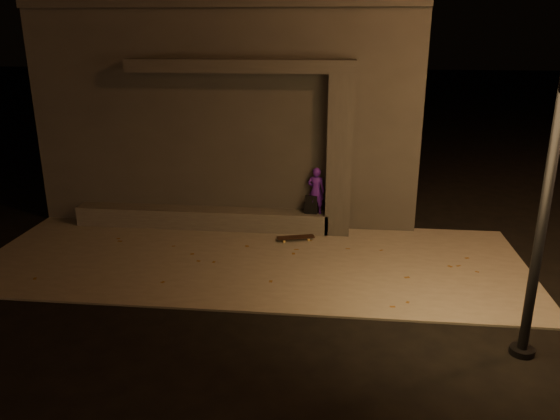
# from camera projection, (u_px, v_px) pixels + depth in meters

# --- Properties ---
(ground) EXTENTS (120.00, 120.00, 0.00)m
(ground) POSITION_uv_depth(u_px,v_px,m) (235.00, 307.00, 9.35)
(ground) COLOR black
(ground) RESTS_ON ground
(sidewalk) EXTENTS (11.00, 4.40, 0.04)m
(sidewalk) POSITION_uv_depth(u_px,v_px,m) (253.00, 259.00, 11.23)
(sidewalk) COLOR slate
(sidewalk) RESTS_ON ground
(building) EXTENTS (9.00, 5.10, 5.22)m
(building) POSITION_uv_depth(u_px,v_px,m) (241.00, 104.00, 14.76)
(building) COLOR #3A3735
(building) RESTS_ON ground
(ledge) EXTENTS (6.00, 0.55, 0.45)m
(ledge) POSITION_uv_depth(u_px,v_px,m) (202.00, 218.00, 12.96)
(ledge) COLOR #4C4945
(ledge) RESTS_ON sidewalk
(column) EXTENTS (0.55, 0.55, 3.60)m
(column) POSITION_uv_depth(u_px,v_px,m) (339.00, 156.00, 12.14)
(column) COLOR #3A3735
(column) RESTS_ON sidewalk
(canopy) EXTENTS (5.00, 0.70, 0.28)m
(canopy) POSITION_uv_depth(u_px,v_px,m) (240.00, 66.00, 11.80)
(canopy) COLOR #3A3735
(canopy) RESTS_ON column
(skateboarder) EXTENTS (0.42, 0.30, 1.08)m
(skateboarder) POSITION_uv_depth(u_px,v_px,m) (316.00, 191.00, 12.44)
(skateboarder) COLOR #511AA9
(skateboarder) RESTS_ON ledge
(backpack) EXTENTS (0.34, 0.24, 0.44)m
(backpack) POSITION_uv_depth(u_px,v_px,m) (311.00, 207.00, 12.58)
(backpack) COLOR black
(backpack) RESTS_ON ledge
(skateboard) EXTENTS (0.86, 0.44, 0.09)m
(skateboard) POSITION_uv_depth(u_px,v_px,m) (296.00, 237.00, 12.16)
(skateboard) COLOR black
(skateboard) RESTS_ON sidewalk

